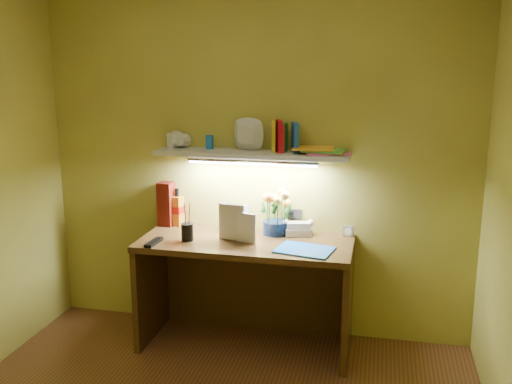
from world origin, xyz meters
The scene contains 13 objects.
desk centered at (0.00, 1.20, 0.38)m, with size 1.40×0.60×0.75m, color #371D0F.
flower_bouquet centered at (0.17, 1.39, 0.91)m, with size 0.20×0.20×0.31m, color #0A1938, non-canonical shape.
telephone centered at (0.32, 1.40, 0.80)m, with size 0.18×0.13×0.11m, color beige, non-canonical shape.
desk_clock centered at (0.65, 1.45, 0.79)m, with size 0.07×0.04×0.07m, color #ABACB0.
whisky_bottle centered at (-0.56, 1.44, 0.89)m, with size 0.07×0.07×0.27m, color #BD7117, non-canonical shape.
whisky_box centered at (-0.64, 1.43, 0.91)m, with size 0.10×0.10×0.31m, color #55120B.
pen_cup centered at (-0.38, 1.12, 0.85)m, with size 0.08×0.08×0.19m, color black.
art_card centered at (-0.12, 1.40, 0.84)m, with size 0.18×0.04×0.18m, color white, non-canonical shape.
tv_remote centered at (-0.56, 1.00, 0.76)m, with size 0.05×0.18×0.02m, color black.
blue_folder centered at (0.41, 1.08, 0.75)m, with size 0.34×0.25×0.01m, color blue.
desk_book_a centered at (-0.18, 1.21, 0.87)m, with size 0.18×0.02×0.25m, color beige.
desk_book_b centered at (-0.06, 1.18, 0.85)m, with size 0.14×0.02×0.20m, color silver.
wall_shelf centered at (0.01, 1.38, 1.34)m, with size 1.31×0.30×0.24m.
Camera 1 is at (0.85, -2.28, 1.90)m, focal length 40.00 mm.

